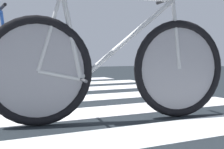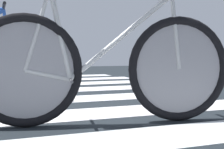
{
  "view_description": "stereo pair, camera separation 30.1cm",
  "coord_description": "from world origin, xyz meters",
  "views": [
    {
      "loc": [
        0.04,
        -3.29,
        0.49
      ],
      "look_at": [
        1.18,
        -0.97,
        0.31
      ],
      "focal_mm": 49.25,
      "sensor_mm": 36.0,
      "label": 1
    },
    {
      "loc": [
        0.34,
        -3.29,
        0.49
      ],
      "look_at": [
        1.18,
        -0.97,
        0.31
      ],
      "focal_mm": 49.25,
      "sensor_mm": 36.0,
      "label": 2
    }
  ],
  "objects": [
    {
      "name": "bicycle_1_of_3",
      "position": [
        0.98,
        -1.4,
        0.41
      ],
      "size": [
        1.72,
        0.54,
        0.93
      ],
      "rotation": [
        0.0,
        0.0,
        -0.16
      ],
      "color": "black",
      "rests_on": "ground"
    }
  ]
}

